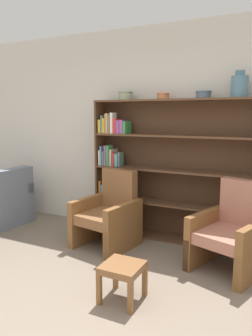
{
  "coord_description": "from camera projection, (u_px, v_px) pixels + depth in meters",
  "views": [
    {
      "loc": [
        1.37,
        -1.74,
        1.61
      ],
      "look_at": [
        -0.43,
        1.91,
        0.95
      ],
      "focal_mm": 35.0,
      "sensor_mm": 36.0,
      "label": 1
    }
  ],
  "objects": [
    {
      "name": "bowl_copper",
      "position": [
        203.0,
        94.0,
        3.85
      ],
      "size": [
        0.19,
        0.19,
        0.09
      ],
      "color": "slate",
      "rests_on": "bookshelf"
    },
    {
      "name": "bowl_sage",
      "position": [
        163.0,
        96.0,
        4.07
      ],
      "size": [
        0.17,
        0.17,
        0.08
      ],
      "color": "#C67547",
      "rests_on": "bookshelf"
    },
    {
      "name": "wall_back",
      "position": [
        172.0,
        133.0,
        4.29
      ],
      "size": [
        12.0,
        0.06,
        2.75
      ],
      "color": "silver",
      "rests_on": "ground"
    },
    {
      "name": "bowl_stoneware",
      "position": [
        125.0,
        95.0,
        4.29
      ],
      "size": [
        0.21,
        0.21,
        0.11
      ],
      "color": "gray",
      "rests_on": "bookshelf"
    },
    {
      "name": "armchair_cushioned",
      "position": [
        231.0,
        233.0,
        3.41
      ],
      "size": [
        0.83,
        0.85,
        0.93
      ],
      "rotation": [
        0.0,
        0.0,
        2.81
      ],
      "color": "brown",
      "rests_on": "ground"
    },
    {
      "name": "bookshelf",
      "position": [
        164.0,
        172.0,
        4.23
      ],
      "size": [
        2.29,
        0.3,
        1.8
      ],
      "color": "brown",
      "rests_on": "ground"
    },
    {
      "name": "footstool",
      "position": [
        122.0,
        271.0,
        2.84
      ],
      "size": [
        0.34,
        0.34,
        0.34
      ],
      "color": "brown",
      "rests_on": "ground"
    },
    {
      "name": "armchair_leather",
      "position": [
        109.0,
        214.0,
        4.06
      ],
      "size": [
        0.75,
        0.78,
        0.93
      ],
      "rotation": [
        0.0,
        0.0,
        2.97
      ],
      "color": "brown",
      "rests_on": "ground"
    },
    {
      "name": "vase_tall",
      "position": [
        239.0,
        86.0,
        3.66
      ],
      "size": [
        0.19,
        0.19,
        0.3
      ],
      "color": "slate",
      "rests_on": "bookshelf"
    }
  ]
}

